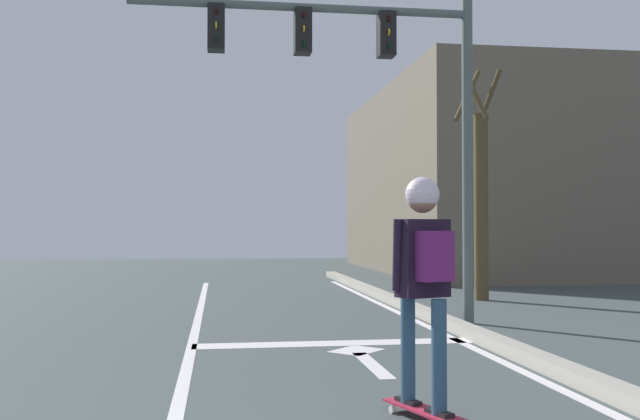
# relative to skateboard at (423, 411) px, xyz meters

# --- Properties ---
(lane_line_center) EXTENTS (0.12, 20.00, 0.01)m
(lane_line_center) POSITION_rel_skateboard_xyz_m (-1.79, 3.17, -0.07)
(lane_line_center) COLOR silver
(lane_line_center) RESTS_ON ground
(lane_line_curbside) EXTENTS (0.12, 20.00, 0.01)m
(lane_line_curbside) POSITION_rel_skateboard_xyz_m (1.46, 3.17, -0.07)
(lane_line_curbside) COLOR silver
(lane_line_curbside) RESTS_ON ground
(stop_bar) EXTENTS (3.40, 0.40, 0.01)m
(stop_bar) POSITION_rel_skateboard_xyz_m (-0.09, 3.47, -0.07)
(stop_bar) COLOR silver
(stop_bar) RESTS_ON ground
(lane_arrow_stem) EXTENTS (0.16, 1.40, 0.01)m
(lane_arrow_stem) POSITION_rel_skateboard_xyz_m (0.08, 2.09, -0.07)
(lane_arrow_stem) COLOR silver
(lane_arrow_stem) RESTS_ON ground
(lane_arrow_head) EXTENTS (0.71, 0.71, 0.01)m
(lane_arrow_head) POSITION_rel_skateboard_xyz_m (0.08, 2.94, -0.07)
(lane_arrow_head) COLOR silver
(lane_arrow_head) RESTS_ON ground
(curb_strip) EXTENTS (0.24, 24.00, 0.14)m
(curb_strip) POSITION_rel_skateboard_xyz_m (1.71, 3.17, -0.00)
(curb_strip) COLOR #A39E8F
(curb_strip) RESTS_ON ground
(skateboard) EXTENTS (0.45, 0.81, 0.09)m
(skateboard) POSITION_rel_skateboard_xyz_m (0.00, 0.00, 0.00)
(skateboard) COLOR #AF233C
(skateboard) RESTS_ON ground
(skater) EXTENTS (0.44, 0.61, 1.69)m
(skater) POSITION_rel_skateboard_xyz_m (0.01, -0.02, 1.09)
(skater) COLOR #2B4963
(skater) RESTS_ON skateboard
(traffic_signal_mast) EXTENTS (4.97, 0.34, 5.03)m
(traffic_signal_mast) POSITION_rel_skateboard_xyz_m (0.66, 4.97, 3.55)
(traffic_signal_mast) COLOR #535F5C
(traffic_signal_mast) RESTS_ON ground
(roadside_tree) EXTENTS (1.01, 0.96, 4.58)m
(roadside_tree) POSITION_rel_skateboard_xyz_m (3.56, 8.14, 1.96)
(roadside_tree) COLOR #4F4225
(roadside_tree) RESTS_ON ground
(building_block) EXTENTS (13.71, 11.79, 5.77)m
(building_block) POSITION_rel_skateboard_xyz_m (10.46, 16.98, 2.81)
(building_block) COLOR #6B6151
(building_block) RESTS_ON ground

